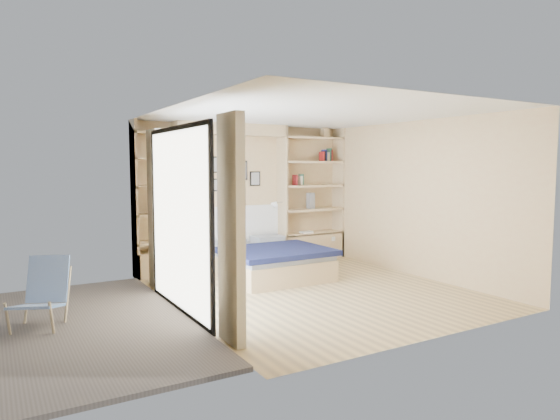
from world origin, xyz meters
TOP-DOWN VIEW (x-y plane):
  - ground at (0.00, 0.00)m, footprint 4.50×4.50m
  - room_shell at (-0.39, 1.52)m, footprint 4.50×4.50m
  - bed at (-0.10, 1.24)m, footprint 1.60×1.99m
  - photo_gallery at (-0.45, 2.22)m, footprint 1.48×0.02m
  - reading_lamps at (-0.30, 2.00)m, footprint 1.92×0.12m
  - shelf_decor at (1.08, 2.07)m, footprint 3.49×0.23m
  - deck at (-3.60, 0.00)m, footprint 3.20×4.00m
  - deck_chair at (-3.48, 0.23)m, footprint 0.74×0.89m

SIDE VIEW (x-z plane):
  - ground at x=0.00m, z-range 0.00..0.00m
  - deck at x=-3.60m, z-range -0.03..0.03m
  - bed at x=-0.10m, z-range -0.27..0.80m
  - deck_chair at x=-3.48m, z-range -0.02..0.76m
  - room_shell at x=-0.39m, z-range -1.17..3.33m
  - reading_lamps at x=-0.30m, z-range 1.03..1.17m
  - photo_gallery at x=-0.45m, z-range 1.19..2.01m
  - shelf_decor at x=1.08m, z-range 0.69..2.72m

